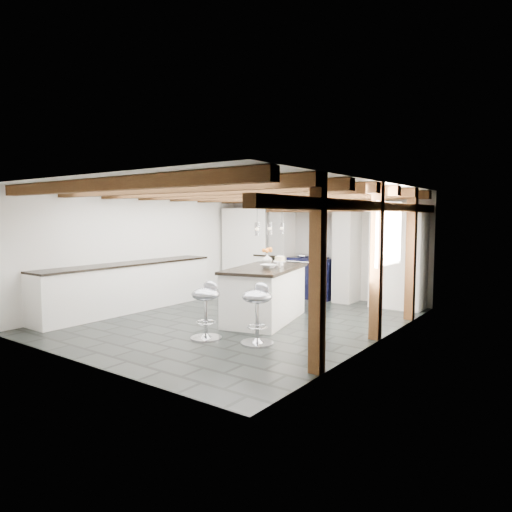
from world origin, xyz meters
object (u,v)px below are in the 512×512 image
Objects in this scene: bar_stool_near at (258,306)px; bar_stool_far at (206,304)px; kitchen_island at (265,293)px; range_cooker at (313,277)px.

bar_stool_near is 1.02× the size of bar_stool_far.
bar_stool_far is (-0.77, -0.22, -0.01)m from bar_stool_near.
kitchen_island is at bearing 135.70° from bar_stool_near.
bar_stool_near is (1.18, -3.72, 0.08)m from range_cooker.
range_cooker is 0.48× the size of kitchen_island.
kitchen_island is at bearing -80.40° from range_cooker.
bar_stool_near is at bearing 24.39° from bar_stool_far.
bar_stool_far is (-0.01, -1.50, 0.05)m from kitchen_island.
kitchen_island reaches higher than range_cooker.
range_cooker is at bearing 85.59° from kitchen_island.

